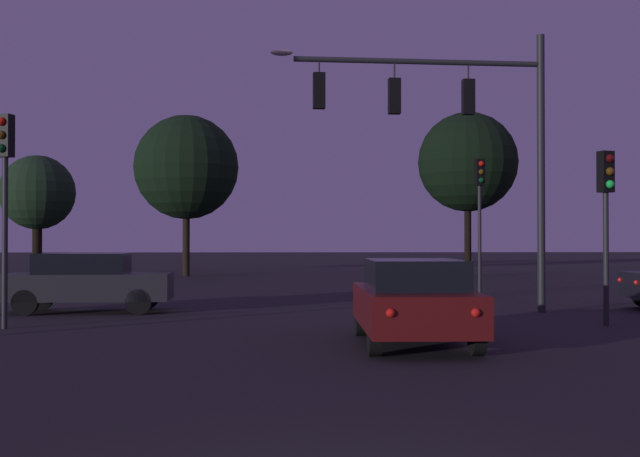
# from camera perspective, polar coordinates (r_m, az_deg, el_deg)

# --- Properties ---
(ground_plane) EXTENTS (168.00, 168.00, 0.00)m
(ground_plane) POSITION_cam_1_polar(r_m,az_deg,el_deg) (29.97, -1.19, -4.36)
(ground_plane) COLOR black
(ground_plane) RESTS_ON ground
(traffic_signal_mast_arm) EXTENTS (7.06, 0.68, 7.17)m
(traffic_signal_mast_arm) POSITION_cam_1_polar(r_m,az_deg,el_deg) (20.91, 9.69, 7.60)
(traffic_signal_mast_arm) COLOR #232326
(traffic_signal_mast_arm) RESTS_ON ground
(traffic_light_corner_left) EXTENTS (0.36, 0.38, 4.51)m
(traffic_light_corner_left) POSITION_cam_1_polar(r_m,az_deg,el_deg) (18.11, -21.52, 3.42)
(traffic_light_corner_left) COLOR #232326
(traffic_light_corner_left) RESTS_ON ground
(traffic_light_corner_right) EXTENTS (0.36, 0.38, 3.80)m
(traffic_light_corner_right) POSITION_cam_1_polar(r_m,az_deg,el_deg) (18.50, 19.70, 1.85)
(traffic_light_corner_right) COLOR #232326
(traffic_light_corner_right) RESTS_ON ground
(traffic_light_median) EXTENTS (0.34, 0.38, 4.60)m
(traffic_light_median) POSITION_cam_1_polar(r_m,az_deg,el_deg) (27.65, 11.30, 2.08)
(traffic_light_median) COLOR #232326
(traffic_light_median) RESTS_ON ground
(car_nearside_lane) EXTENTS (1.90, 4.29, 1.52)m
(car_nearside_lane) POSITION_cam_1_polar(r_m,az_deg,el_deg) (14.42, 6.67, -5.08)
(car_nearside_lane) COLOR #4C0F0F
(car_nearside_lane) RESTS_ON ground
(car_crossing_right) EXTENTS (4.33, 1.95, 1.52)m
(car_crossing_right) POSITION_cam_1_polar(r_m,az_deg,el_deg) (21.48, -16.24, -3.63)
(car_crossing_right) COLOR #232328
(car_crossing_right) RESTS_ON ground
(tree_behind_sign) EXTENTS (5.04, 5.04, 8.31)m
(tree_behind_sign) POSITION_cam_1_polar(r_m,az_deg,el_deg) (41.35, 10.46, 4.65)
(tree_behind_sign) COLOR black
(tree_behind_sign) RESTS_ON ground
(tree_left_far) EXTENTS (5.31, 5.31, 8.20)m
(tree_left_far) POSITION_cam_1_polar(r_m,az_deg,el_deg) (41.45, -9.49, 4.30)
(tree_left_far) COLOR black
(tree_left_far) RESTS_ON ground
(tree_center_horizon) EXTENTS (3.84, 3.84, 6.22)m
(tree_center_horizon) POSITION_cam_1_polar(r_m,az_deg,el_deg) (43.86, -19.46, 2.39)
(tree_center_horizon) COLOR black
(tree_center_horizon) RESTS_ON ground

